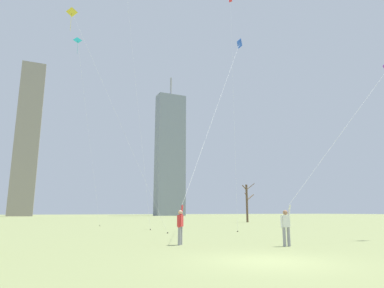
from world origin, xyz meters
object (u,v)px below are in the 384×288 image
(distant_kite_low_near_trees_yellow, at_px, (81,33))
(bare_tree_leftmost, at_px, (247,202))
(kite_flyer_midfield_left_blue, at_px, (196,175))
(distant_kite_drifting_right_green, at_px, (130,24))
(kite_flyer_far_back_purple, at_px, (308,192))
(distant_kite_drifting_left_teal, at_px, (80,57))
(distant_kite_high_overhead_red, at_px, (231,28))

(distant_kite_low_near_trees_yellow, distance_m, bare_tree_leftmost, 34.32)
(kite_flyer_midfield_left_blue, distance_m, distant_kite_drifting_right_green, 23.70)
(kite_flyer_midfield_left_blue, distance_m, kite_flyer_far_back_purple, 5.86)
(distant_kite_drifting_left_teal, distance_m, distant_kite_drifting_right_green, 7.58)
(kite_flyer_midfield_left_blue, xyz_separation_m, kite_flyer_far_back_purple, (4.12, -4.03, -1.04))
(distant_kite_high_overhead_red, bearing_deg, distant_kite_low_near_trees_yellow, -171.04)
(kite_flyer_midfield_left_blue, bearing_deg, distant_kite_high_overhead_red, 50.17)
(distant_kite_drifting_right_green, bearing_deg, distant_kite_drifting_left_teal, 127.37)
(kite_flyer_midfield_left_blue, distance_m, bare_tree_leftmost, 33.71)
(kite_flyer_midfield_left_blue, bearing_deg, distant_kite_drifting_left_teal, 103.16)
(distant_kite_drifting_left_teal, bearing_deg, distant_kite_high_overhead_red, -34.95)
(distant_kite_high_overhead_red, height_order, distant_kite_drifting_left_teal, distant_kite_high_overhead_red)
(kite_flyer_midfield_left_blue, xyz_separation_m, distant_kite_low_near_trees_yellow, (-5.94, 8.89, 11.90))
(distant_kite_drifting_right_green, bearing_deg, distant_kite_high_overhead_red, -23.28)
(distant_kite_low_near_trees_yellow, bearing_deg, distant_kite_drifting_right_green, 51.55)
(distant_kite_high_overhead_red, distance_m, distant_kite_drifting_left_teal, 17.70)
(kite_flyer_midfield_left_blue, bearing_deg, kite_flyer_far_back_purple, -44.40)
(distant_kite_drifting_right_green, bearing_deg, kite_flyer_midfield_left_blue, -87.84)
(kite_flyer_midfield_left_blue, height_order, distant_kite_drifting_left_teal, distant_kite_drifting_left_teal)
(distant_kite_low_near_trees_yellow, relative_size, bare_tree_leftmost, 3.03)
(distant_kite_drifting_left_teal, xyz_separation_m, bare_tree_leftmost, (25.76, 5.15, -16.14))
(distant_kite_high_overhead_red, xyz_separation_m, bare_tree_leftmost, (11.31, 15.24, -17.83))
(kite_flyer_far_back_purple, relative_size, distant_kite_drifting_left_teal, 0.52)
(distant_kite_low_near_trees_yellow, relative_size, distant_kite_high_overhead_red, 0.69)
(kite_flyer_midfield_left_blue, height_order, distant_kite_drifting_right_green, distant_kite_drifting_right_green)
(kite_flyer_midfield_left_blue, distance_m, distant_kite_low_near_trees_yellow, 16.00)
(kite_flyer_far_back_purple, xyz_separation_m, distant_kite_drifting_right_green, (-4.71, 19.66, 18.84))
(distant_kite_low_near_trees_yellow, height_order, distant_kite_drifting_left_teal, distant_kite_drifting_left_teal)
(distant_kite_drifting_right_green, height_order, bare_tree_leftmost, distant_kite_drifting_right_green)
(kite_flyer_far_back_purple, xyz_separation_m, distant_kite_low_near_trees_yellow, (-10.06, 12.92, 12.95))
(bare_tree_leftmost, bearing_deg, distant_kite_high_overhead_red, -126.58)
(distant_kite_low_near_trees_yellow, xyz_separation_m, distant_kite_high_overhead_red, (15.38, 2.42, 5.46))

